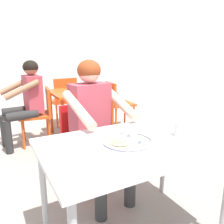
{
  "coord_description": "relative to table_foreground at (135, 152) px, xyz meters",
  "views": [
    {
      "loc": [
        -0.82,
        -1.17,
        1.32
      ],
      "look_at": [
        -0.04,
        0.26,
        0.89
      ],
      "focal_mm": 37.07,
      "sensor_mm": 36.0,
      "label": 1
    }
  ],
  "objects": [
    {
      "name": "chair_red_right",
      "position": [
        1.09,
        2.16,
        -0.18
      ],
      "size": [
        0.44,
        0.43,
        0.82
      ],
      "color": "#D44A19",
      "rests_on": "ground"
    },
    {
      "name": "patron_background",
      "position": [
        -0.36,
        2.14,
        0.05
      ],
      "size": [
        0.57,
        0.52,
        1.2
      ],
      "color": "#292929",
      "rests_on": "ground"
    },
    {
      "name": "chair_red_far",
      "position": [
        0.38,
        2.82,
        -0.16
      ],
      "size": [
        0.46,
        0.42,
        0.86
      ],
      "color": "#E54F1A",
      "rests_on": "ground"
    },
    {
      "name": "thali_tray",
      "position": [
        -0.05,
        0.01,
        0.09
      ],
      "size": [
        0.33,
        0.33,
        0.03
      ],
      "color": "#B7BABF",
      "rests_on": "table_foreground"
    },
    {
      "name": "drinking_cup",
      "position": [
        0.33,
        -0.06,
        0.12
      ],
      "size": [
        0.08,
        0.08,
        0.09
      ],
      "color": "silver",
      "rests_on": "table_foreground"
    },
    {
      "name": "table_foreground",
      "position": [
        0.0,
        0.0,
        0.0
      ],
      "size": [
        1.22,
        0.77,
        0.74
      ],
      "color": "silver",
      "rests_on": "ground"
    },
    {
      "name": "table_background_red",
      "position": [
        0.43,
        2.15,
        -0.02
      ],
      "size": [
        0.89,
        0.8,
        0.73
      ],
      "color": "#E04C19",
      "rests_on": "ground"
    },
    {
      "name": "diner_foreground",
      "position": [
        -0.02,
        0.59,
        0.08
      ],
      "size": [
        0.54,
        0.58,
        1.25
      ],
      "color": "#383838",
      "rests_on": "ground"
    },
    {
      "name": "chair_red_left",
      "position": [
        -0.19,
        2.14,
        -0.18
      ],
      "size": [
        0.49,
        0.47,
        0.81
      ],
      "color": "#CD4A18",
      "rests_on": "ground"
    },
    {
      "name": "chair_foreground",
      "position": [
        -0.04,
        0.81,
        -0.17
      ],
      "size": [
        0.47,
        0.43,
        0.82
      ],
      "color": "red",
      "rests_on": "ground"
    },
    {
      "name": "back_wall",
      "position": [
        0.0,
        3.71,
        1.04
      ],
      "size": [
        12.0,
        0.12,
        3.4
      ],
      "primitive_type": "cube",
      "color": "white",
      "rests_on": "ground"
    }
  ]
}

